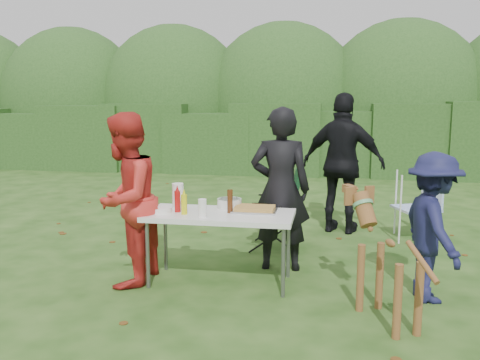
% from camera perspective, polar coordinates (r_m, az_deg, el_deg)
% --- Properties ---
extents(ground, '(80.00, 80.00, 0.00)m').
position_cam_1_polar(ground, '(5.37, -5.29, -11.53)').
color(ground, '#1E4211').
extents(hedge_row, '(22.00, 1.40, 1.70)m').
position_cam_1_polar(hedge_row, '(12.94, 4.15, 4.58)').
color(hedge_row, '#23471C').
rests_on(hedge_row, ground).
extents(shrub_backdrop, '(20.00, 2.60, 3.20)m').
position_cam_1_polar(shrub_backdrop, '(14.50, 4.87, 8.04)').
color(shrub_backdrop, '#3D6628').
rests_on(shrub_backdrop, ground).
extents(folding_table, '(1.50, 0.70, 0.74)m').
position_cam_1_polar(folding_table, '(5.19, -2.28, -4.28)').
color(folding_table, silver).
rests_on(folding_table, ground).
extents(person_cook, '(0.68, 0.47, 1.81)m').
position_cam_1_polar(person_cook, '(5.60, 4.56, -1.04)').
color(person_cook, black).
rests_on(person_cook, ground).
extents(person_red_jacket, '(0.70, 0.88, 1.76)m').
position_cam_1_polar(person_red_jacket, '(5.26, -12.73, -2.16)').
color(person_red_jacket, red).
rests_on(person_red_jacket, ground).
extents(person_black_puffy, '(1.24, 0.78, 1.97)m').
position_cam_1_polar(person_black_puffy, '(7.26, 11.50, 1.83)').
color(person_black_puffy, black).
rests_on(person_black_puffy, ground).
extents(child, '(0.73, 1.01, 1.41)m').
position_cam_1_polar(child, '(5.08, 20.82, -4.98)').
color(child, '#171940').
rests_on(child, ground).
extents(dog, '(0.92, 1.20, 1.07)m').
position_cam_1_polar(dog, '(4.49, 16.41, -8.87)').
color(dog, brown).
rests_on(dog, ground).
extents(camping_chair, '(0.70, 0.70, 1.01)m').
position_cam_1_polar(camping_chair, '(6.46, 4.06, -3.26)').
color(camping_chair, '#103B1C').
rests_on(camping_chair, ground).
extents(lawn_chair, '(0.72, 0.72, 0.93)m').
position_cam_1_polar(lawn_chair, '(7.23, 19.15, -2.71)').
color(lawn_chair, '#5183E6').
rests_on(lawn_chair, ground).
extents(food_tray, '(0.45, 0.30, 0.02)m').
position_cam_1_polar(food_tray, '(5.23, 1.67, -3.46)').
color(food_tray, '#B7B7BA').
rests_on(food_tray, folding_table).
extents(focaccia_bread, '(0.40, 0.26, 0.04)m').
position_cam_1_polar(focaccia_bread, '(5.23, 1.67, -3.16)').
color(focaccia_bread, '#B7873E').
rests_on(focaccia_bread, food_tray).
extents(mustard_bottle, '(0.06, 0.06, 0.20)m').
position_cam_1_polar(mustard_bottle, '(5.13, -6.29, -2.75)').
color(mustard_bottle, '#CDCF13').
rests_on(mustard_bottle, folding_table).
extents(ketchup_bottle, '(0.06, 0.06, 0.22)m').
position_cam_1_polar(ketchup_bottle, '(5.24, -7.03, -2.40)').
color(ketchup_bottle, '#A41110').
rests_on(ketchup_bottle, folding_table).
extents(beer_bottle, '(0.06, 0.06, 0.24)m').
position_cam_1_polar(beer_bottle, '(5.15, -1.13, -2.40)').
color(beer_bottle, '#47230F').
rests_on(beer_bottle, folding_table).
extents(paper_towel_roll, '(0.12, 0.12, 0.26)m').
position_cam_1_polar(paper_towel_roll, '(5.45, -6.98, -1.73)').
color(paper_towel_roll, white).
rests_on(paper_towel_roll, folding_table).
extents(cup_stack, '(0.08, 0.08, 0.18)m').
position_cam_1_polar(cup_stack, '(4.99, -4.25, -3.16)').
color(cup_stack, white).
rests_on(cup_stack, folding_table).
extents(pasta_bowl, '(0.26, 0.26, 0.10)m').
position_cam_1_polar(pasta_bowl, '(5.39, -1.19, -2.63)').
color(pasta_bowl, silver).
rests_on(pasta_bowl, folding_table).
extents(plate_stack, '(0.24, 0.24, 0.05)m').
position_cam_1_polar(plate_stack, '(5.27, -8.93, -3.31)').
color(plate_stack, white).
rests_on(plate_stack, folding_table).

